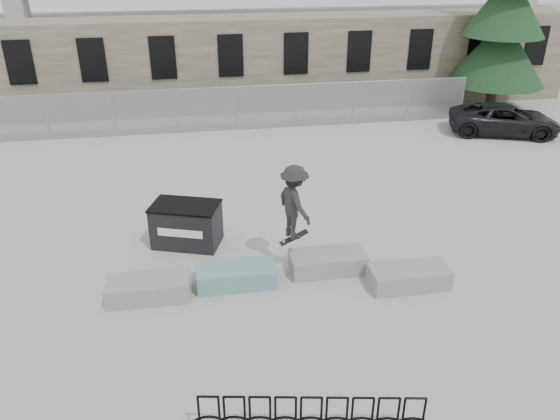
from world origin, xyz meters
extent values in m
plane|color=#B0B0AB|center=(0.00, 0.00, 0.00)|extent=(120.00, 120.00, 0.00)
cube|color=#655C4A|center=(0.00, 16.25, 2.25)|extent=(36.00, 2.50, 4.50)
cube|color=black|center=(-9.60, 14.98, 2.90)|extent=(1.20, 0.12, 2.00)
cube|color=black|center=(-6.40, 14.98, 2.90)|extent=(1.20, 0.12, 2.00)
cube|color=black|center=(-3.20, 14.98, 2.90)|extent=(1.20, 0.12, 2.00)
cube|color=black|center=(0.00, 14.98, 2.90)|extent=(1.20, 0.12, 2.00)
cube|color=black|center=(3.20, 14.98, 2.90)|extent=(1.20, 0.12, 2.00)
cube|color=black|center=(6.40, 14.98, 2.90)|extent=(1.20, 0.12, 2.00)
cube|color=black|center=(9.60, 14.98, 2.90)|extent=(1.20, 0.12, 2.00)
cube|color=black|center=(12.80, 14.98, 2.90)|extent=(1.20, 0.12, 2.00)
cube|color=black|center=(16.00, 14.98, 2.90)|extent=(1.20, 0.12, 2.00)
cylinder|color=gray|center=(-8.25, 12.50, 1.00)|extent=(0.06, 0.06, 2.00)
cylinder|color=gray|center=(-5.50, 12.50, 1.00)|extent=(0.06, 0.06, 2.00)
cylinder|color=gray|center=(-2.75, 12.50, 1.00)|extent=(0.06, 0.06, 2.00)
cylinder|color=gray|center=(0.00, 12.50, 1.00)|extent=(0.06, 0.06, 2.00)
cylinder|color=gray|center=(2.75, 12.50, 1.00)|extent=(0.06, 0.06, 2.00)
cylinder|color=gray|center=(5.50, 12.50, 1.00)|extent=(0.06, 0.06, 2.00)
cylinder|color=gray|center=(8.25, 12.50, 1.00)|extent=(0.06, 0.06, 2.00)
cylinder|color=gray|center=(11.00, 12.50, 1.00)|extent=(0.06, 0.06, 2.00)
cube|color=#99999E|center=(0.00, 12.50, 1.00)|extent=(22.00, 0.02, 2.00)
cylinder|color=gray|center=(0.00, 12.50, 2.00)|extent=(22.00, 0.04, 0.04)
cube|color=gray|center=(-3.43, -0.25, 0.26)|extent=(2.00, 0.90, 0.52)
cube|color=#2D471E|center=(-3.43, -0.25, 0.46)|extent=(1.76, 0.66, 0.10)
cube|color=teal|center=(-1.25, -0.03, 0.26)|extent=(2.00, 0.90, 0.52)
cube|color=#2D471E|center=(-1.25, -0.03, 0.46)|extent=(1.76, 0.66, 0.10)
cube|color=gray|center=(1.22, 0.21, 0.26)|extent=(2.00, 0.90, 0.52)
cube|color=#2D471E|center=(1.22, 0.21, 0.46)|extent=(1.76, 0.66, 0.10)
cube|color=gray|center=(3.10, -0.81, 0.26)|extent=(2.00, 0.90, 0.52)
cube|color=#2D471E|center=(3.10, -0.81, 0.46)|extent=(1.76, 0.66, 0.10)
cube|color=black|center=(-2.44, 2.28, 0.60)|extent=(2.12, 1.66, 1.21)
cube|color=black|center=(-2.44, 2.28, 1.22)|extent=(2.18, 1.72, 0.06)
cube|color=white|center=(-2.63, 1.74, 0.65)|extent=(1.23, 0.44, 0.23)
torus|color=black|center=(-2.15, -4.68, 0.45)|extent=(0.88, 0.21, 0.89)
torus|color=black|center=(-1.71, -4.76, 0.45)|extent=(0.88, 0.21, 0.89)
torus|color=black|center=(-1.27, -4.84, 0.45)|extent=(0.88, 0.21, 0.89)
torus|color=black|center=(-0.83, -4.92, 0.45)|extent=(0.88, 0.21, 0.89)
torus|color=black|center=(-0.38, -5.00, 0.45)|extent=(0.88, 0.21, 0.89)
torus|color=black|center=(0.06, -5.08, 0.45)|extent=(0.88, 0.21, 0.89)
torus|color=black|center=(0.50, -5.16, 0.45)|extent=(0.88, 0.21, 0.89)
torus|color=black|center=(0.95, -5.24, 0.45)|extent=(0.88, 0.21, 0.89)
torus|color=black|center=(1.39, -5.32, 0.45)|extent=(0.88, 0.21, 0.89)
cylinder|color=#38281E|center=(13.14, 13.59, 1.08)|extent=(0.50, 0.50, 2.15)
cone|color=black|center=(13.14, 13.59, 3.00)|extent=(4.71, 4.71, 3.20)
cone|color=black|center=(13.14, 13.59, 5.20)|extent=(3.89, 3.89, 3.00)
imported|color=black|center=(11.81, 9.96, 0.67)|extent=(5.25, 3.63, 1.33)
imported|color=#242527|center=(0.34, 0.43, 1.99)|extent=(1.14, 1.46, 1.99)
cube|color=black|center=(0.34, 0.43, 0.97)|extent=(0.78, 0.30, 0.31)
cylinder|color=beige|center=(0.06, 0.36, 0.92)|extent=(0.06, 0.03, 0.06)
cylinder|color=beige|center=(0.06, 0.50, 0.92)|extent=(0.06, 0.03, 0.06)
cylinder|color=beige|center=(0.62, 0.36, 0.92)|extent=(0.06, 0.03, 0.06)
cylinder|color=beige|center=(0.62, 0.50, 0.92)|extent=(0.06, 0.03, 0.06)
camera|label=1|loc=(-2.07, -11.77, 8.03)|focal=35.00mm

